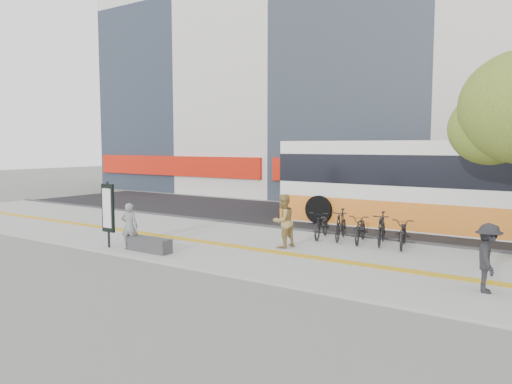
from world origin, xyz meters
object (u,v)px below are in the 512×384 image
Objects in this scene: pedestrian_tan at (283,221)px; seated_woman at (129,226)px; signboard at (108,209)px; bus at (441,188)px; bench at (150,245)px; pedestrian_dark at (488,258)px.

seated_woman is at bearing -39.22° from pedestrian_tan.
bus reaches higher than signboard.
signboard is at bearing -129.09° from bus.
seated_woman is at bearing -172.40° from bench.
bench is at bearing 160.40° from seated_woman.
signboard is 0.98m from seated_woman.
pedestrian_tan is at bearing -116.38° from bus.
seated_woman is 5.03m from pedestrian_tan.
bench is at bearing 82.72° from pedestrian_dark.
pedestrian_tan reaches higher than pedestrian_dark.
bench is at bearing -123.94° from bus.
signboard is (-1.60, -0.31, 1.06)m from bench.
pedestrian_tan reaches higher than bench.
signboard is 12.90m from bus.
pedestrian_dark is (3.16, -8.41, -0.87)m from bus.
seated_woman is at bearing 13.95° from signboard.
signboard reaches higher than bench.
signboard is 5.80m from pedestrian_tan.
signboard is 0.16× the size of bus.
seated_woman is at bearing -126.77° from bus.
bench is 4.39m from pedestrian_tan.
bench is 0.12× the size of bus.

